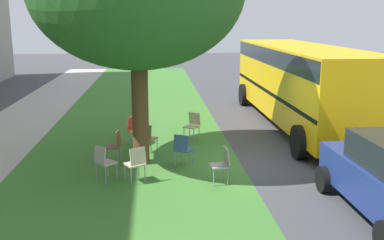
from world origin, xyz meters
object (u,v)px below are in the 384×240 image
Objects in this scene: chair_7 at (147,136)px; chair_1 at (134,128)px; chair_4 at (183,148)px; school_bus at (300,77)px; chair_0 at (136,162)px; chair_5 at (115,144)px; chair_2 at (222,162)px; chair_3 at (104,160)px; chair_6 at (193,124)px.

chair_1 is at bearing 21.57° from chair_7.
school_bus is at bearing -45.85° from chair_4.
chair_4 is (1.10, -1.18, 0.00)m from chair_0.
chair_1 is 6.40m from school_bus.
chair_7 is 6.47m from school_bus.
chair_0 and chair_4 have the same top height.
chair_0 is at bearing -158.61° from chair_5.
chair_0 is 1.00× the size of chair_7.
chair_5 is at bearing 21.39° from chair_0.
chair_0 is at bearing 83.90° from chair_2.
chair_3 is (-3.21, 0.60, 0.00)m from chair_1.
chair_3 is 4.36m from chair_6.
chair_7 is at bearing 120.08° from school_bus.
chair_6 is at bearing -78.03° from chair_1.
chair_6 is 4.58m from school_bus.
chair_4 is at bearing -46.81° from chair_0.
chair_3 and chair_4 have the same top height.
chair_4 is 1.88m from chair_5.
chair_0 is 0.80m from chair_3.
chair_3 is at bearing 115.40° from chair_4.
chair_4 and chair_7 have the same top height.
chair_2 is at bearing -124.55° from chair_5.
chair_1 is 1.00× the size of chair_5.
chair_3 is at bearing 145.79° from chair_6.
chair_3 is at bearing 82.00° from chair_2.
chair_5 is at bearing 133.19° from chair_6.
chair_3 is 1.45m from chair_5.
school_bus is at bearing -70.14° from chair_1.
chair_2 is 3.12m from chair_7.
chair_1 is at bearing 31.50° from chair_2.
chair_5 is (1.44, -0.14, 0.00)m from chair_3.
chair_2 is 1.00× the size of chair_6.
chair_1 and chair_6 have the same top height.
chair_5 is 1.13m from chair_7.
chair_4 is 1.00× the size of chair_6.
chair_3 and chair_6 have the same top height.
chair_4 is (1.32, 0.85, 0.00)m from chair_2.
chair_4 is at bearing 32.81° from chair_2.
chair_7 is (2.34, -0.23, 0.00)m from chair_0.
chair_2 is (-3.60, -2.21, 0.00)m from chair_1.
chair_1 is 1.00× the size of chair_4.
chair_3 and chair_7 have the same top height.
chair_1 and chair_2 have the same top height.
chair_4 is at bearing -142.66° from chair_7.
chair_5 is at bearing 129.91° from chair_7.
chair_3 is at bearing 169.47° from chair_1.
chair_6 is (3.78, -1.67, 0.00)m from chair_0.
chair_3 is at bearing 129.41° from school_bus.
chair_3 is (0.39, 2.80, 0.00)m from chair_2.
chair_2 and chair_4 have the same top height.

